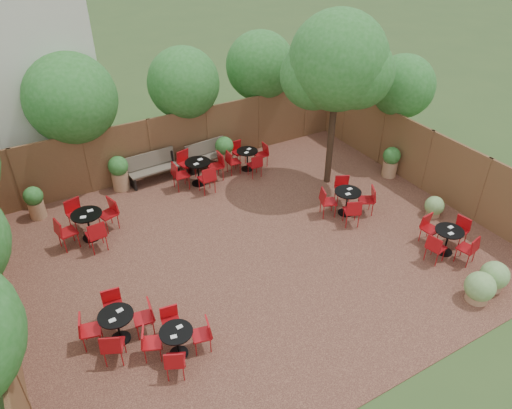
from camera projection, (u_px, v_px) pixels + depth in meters
ground at (257, 248)px, 12.75m from camera, size 80.00×80.00×0.00m
courtyard_paving at (257, 247)px, 12.74m from camera, size 12.00×10.00×0.02m
fence_back at (181, 141)px, 15.81m from camera, size 12.00×0.08×2.00m
fence_left at (0, 302)px, 9.69m from camera, size 0.08×10.00×2.00m
fence_right at (427, 160)px, 14.70m from camera, size 0.08×10.00×2.00m
overhang_foliage at (113, 132)px, 12.32m from camera, size 15.62×10.80×2.78m
courtyard_tree at (338, 67)px, 13.52m from camera, size 2.92×2.84×5.32m
park_bench_left at (153, 167)px, 15.32m from camera, size 1.60×0.59×0.98m
park_bench_right at (207, 155)px, 16.12m from camera, size 1.50×0.59×0.91m
bistro_tables at (230, 220)px, 13.01m from camera, size 9.68×7.96×0.92m
planters at (199, 168)px, 15.11m from camera, size 10.95×4.19×1.12m
low_shrubs at (473, 263)px, 11.67m from camera, size 2.38×3.57×0.75m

